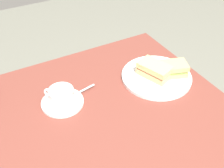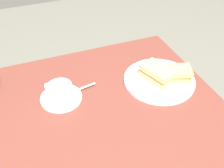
% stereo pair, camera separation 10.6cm
% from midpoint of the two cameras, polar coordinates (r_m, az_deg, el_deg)
% --- Properties ---
extents(sandwich_plate, '(0.29, 0.29, 0.01)m').
position_cam_midpoint_polar(sandwich_plate, '(1.14, 6.55, 1.44)').
color(sandwich_plate, white).
rests_on(sandwich_plate, dining_table).
extents(sandwich_front, '(0.15, 0.12, 0.05)m').
position_cam_midpoint_polar(sandwich_front, '(1.12, 6.10, 2.77)').
color(sandwich_front, tan).
rests_on(sandwich_front, sandwich_plate).
extents(sandwich_back, '(0.12, 0.15, 0.05)m').
position_cam_midpoint_polar(sandwich_back, '(1.13, 9.35, 2.95)').
color(sandwich_back, tan).
rests_on(sandwich_back, sandwich_plate).
extents(coffee_saucer, '(0.16, 0.16, 0.01)m').
position_cam_midpoint_polar(coffee_saucer, '(1.05, -13.05, -3.83)').
color(coffee_saucer, white).
rests_on(coffee_saucer, dining_table).
extents(coffee_cup, '(0.10, 0.10, 0.06)m').
position_cam_midpoint_polar(coffee_cup, '(1.02, -13.40, -2.41)').
color(coffee_cup, white).
rests_on(coffee_cup, coffee_saucer).
extents(spoon, '(0.03, 0.10, 0.01)m').
position_cam_midpoint_polar(spoon, '(1.07, -9.39, -1.66)').
color(spoon, silver).
rests_on(spoon, coffee_saucer).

